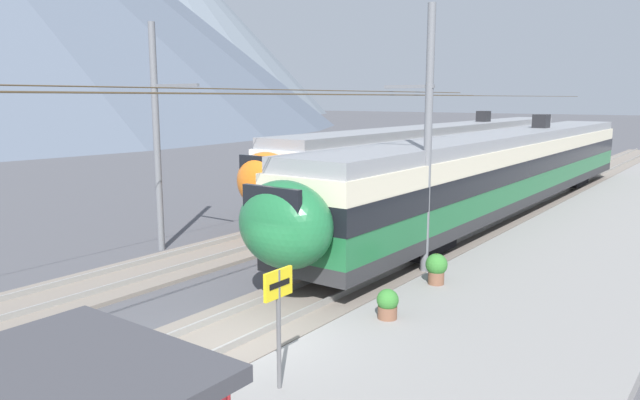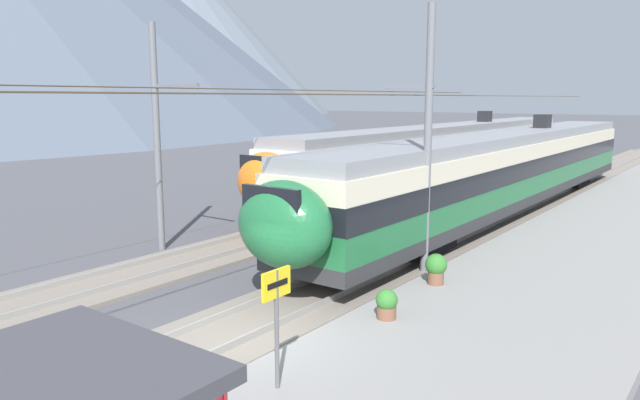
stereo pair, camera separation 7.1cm
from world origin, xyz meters
name	(u,v)px [view 1 (the left image)]	position (x,y,z in m)	size (l,w,h in m)	color
ground_plane	(244,349)	(0.00, 0.00, 0.00)	(400.00, 400.00, 0.00)	#4C4C51
platform_slab	(416,398)	(0.00, -4.15, 0.17)	(120.00, 6.13, 0.34)	gray
track_near	(219,338)	(0.00, 0.77, 0.07)	(120.00, 3.00, 0.28)	slate
track_far	(79,291)	(0.00, 6.34, 0.07)	(120.00, 3.00, 0.28)	slate
train_near_platform	(504,168)	(18.14, 0.77, 2.23)	(33.10, 2.98, 4.27)	#2D2D30
train_far_track	(447,152)	(24.20, 6.34, 2.23)	(34.03, 2.84, 4.27)	#2D2D30
catenary_mast_mid	(425,139)	(7.41, -0.51, 4.19)	(46.63, 1.67, 8.12)	slate
catenary_mast_far_side	(159,135)	(4.55, 8.25, 4.15)	(46.63, 2.37, 7.96)	slate
platform_sign	(278,302)	(-1.38, -2.18, 1.93)	(0.70, 0.08, 2.17)	#59595B
potted_plant_platform_edge	(388,303)	(2.70, -2.02, 0.72)	(0.51, 0.51, 0.70)	brown
potted_plant_by_shelter	(436,267)	(5.76, -1.79, 0.83)	(0.60, 0.60, 0.86)	brown
mountain_right_ridge	(139,11)	(126.80, 169.47, 35.18)	(130.69, 130.69, 70.36)	slate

